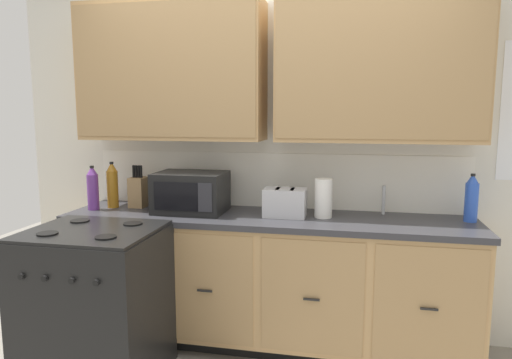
# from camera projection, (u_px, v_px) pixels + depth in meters

# --- Properties ---
(wall_unit) EXTENTS (3.93, 0.40, 2.50)m
(wall_unit) POSITION_uv_depth(u_px,v_px,m) (272.00, 106.00, 3.26)
(wall_unit) COLOR silver
(wall_unit) RESTS_ON ground_plane
(counter_run) EXTENTS (2.76, 0.64, 0.93)m
(counter_run) POSITION_uv_depth(u_px,v_px,m) (266.00, 279.00, 3.23)
(counter_run) COLOR black
(counter_run) RESTS_ON ground_plane
(stove_range) EXTENTS (0.76, 0.68, 0.95)m
(stove_range) POSITION_uv_depth(u_px,v_px,m) (96.00, 305.00, 2.81)
(stove_range) COLOR black
(stove_range) RESTS_ON ground_plane
(microwave) EXTENTS (0.48, 0.37, 0.28)m
(microwave) POSITION_uv_depth(u_px,v_px,m) (191.00, 192.00, 3.27)
(microwave) COLOR black
(microwave) RESTS_ON counter_run
(toaster) EXTENTS (0.28, 0.18, 0.19)m
(toaster) POSITION_uv_depth(u_px,v_px,m) (285.00, 203.00, 3.13)
(toaster) COLOR #B7B7BC
(toaster) RESTS_ON counter_run
(knife_block) EXTENTS (0.11, 0.14, 0.31)m
(knife_block) POSITION_uv_depth(u_px,v_px,m) (139.00, 191.00, 3.45)
(knife_block) COLOR #9C794E
(knife_block) RESTS_ON counter_run
(sink_faucet) EXTENTS (0.02, 0.02, 0.20)m
(sink_faucet) POSITION_uv_depth(u_px,v_px,m) (384.00, 200.00, 3.20)
(sink_faucet) COLOR #B2B5BA
(sink_faucet) RESTS_ON counter_run
(paper_towel_roll) EXTENTS (0.12, 0.12, 0.26)m
(paper_towel_roll) POSITION_uv_depth(u_px,v_px,m) (323.00, 198.00, 3.10)
(paper_towel_roll) COLOR white
(paper_towel_roll) RESTS_ON counter_run
(bottle_blue) EXTENTS (0.08, 0.08, 0.31)m
(bottle_blue) POSITION_uv_depth(u_px,v_px,m) (472.00, 198.00, 2.98)
(bottle_blue) COLOR blue
(bottle_blue) RESTS_ON counter_run
(bottle_violet) EXTENTS (0.08, 0.08, 0.32)m
(bottle_violet) POSITION_uv_depth(u_px,v_px,m) (93.00, 188.00, 3.35)
(bottle_violet) COLOR #663384
(bottle_violet) RESTS_ON counter_run
(bottle_amber) EXTENTS (0.08, 0.08, 0.34)m
(bottle_amber) POSITION_uv_depth(u_px,v_px,m) (112.00, 185.00, 3.42)
(bottle_amber) COLOR #9E6619
(bottle_amber) RESTS_ON counter_run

